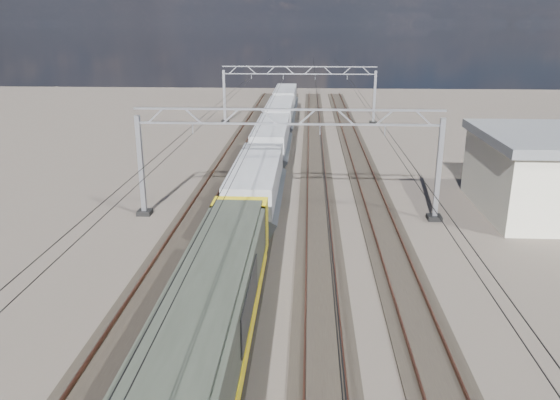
{
  "coord_description": "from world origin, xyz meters",
  "views": [
    {
      "loc": [
        1.29,
        -29.67,
        12.04
      ],
      "look_at": [
        -0.29,
        0.19,
        2.4
      ],
      "focal_mm": 35.0,
      "sensor_mm": 36.0,
      "label": 1
    }
  ],
  "objects_px": {
    "hopper_wagon_third": "(280,115)",
    "hopper_wagon_fourth": "(285,99)",
    "hopper_wagon_mid": "(271,140)",
    "hopper_wagon_lead": "(257,185)",
    "locomotive": "(207,330)",
    "catenary_gantry_far": "(299,92)",
    "catenary_gantry_mid": "(288,159)"
  },
  "relations": [
    {
      "from": "catenary_gantry_mid",
      "to": "locomotive",
      "type": "xyz_separation_m",
      "value": [
        -2.0,
        -17.82,
        -1.58
      ]
    },
    {
      "from": "catenary_gantry_mid",
      "to": "hopper_wagon_fourth",
      "type": "height_order",
      "value": "catenary_gantry_mid"
    },
    {
      "from": "catenary_gantry_mid",
      "to": "catenary_gantry_far",
      "type": "relative_size",
      "value": 1.0
    },
    {
      "from": "catenary_gantry_mid",
      "to": "hopper_wagon_lead",
      "type": "xyz_separation_m",
      "value": [
        -2.0,
        -0.13,
        -1.67
      ]
    },
    {
      "from": "hopper_wagon_lead",
      "to": "hopper_wagon_mid",
      "type": "height_order",
      "value": "same"
    },
    {
      "from": "locomotive",
      "to": "hopper_wagon_mid",
      "type": "xyz_separation_m",
      "value": [
        -0.0,
        31.9,
        -0.09
      ]
    },
    {
      "from": "hopper_wagon_third",
      "to": "hopper_wagon_fourth",
      "type": "xyz_separation_m",
      "value": [
        0.0,
        14.2,
        0.0
      ]
    },
    {
      "from": "catenary_gantry_mid",
      "to": "hopper_wagon_mid",
      "type": "relative_size",
      "value": 1.53
    },
    {
      "from": "hopper_wagon_fourth",
      "to": "hopper_wagon_mid",
      "type": "bearing_deg",
      "value": -90.0
    },
    {
      "from": "hopper_wagon_lead",
      "to": "hopper_wagon_mid",
      "type": "distance_m",
      "value": 14.2
    },
    {
      "from": "locomotive",
      "to": "hopper_wagon_mid",
      "type": "relative_size",
      "value": 1.62
    },
    {
      "from": "hopper_wagon_lead",
      "to": "catenary_gantry_far",
      "type": "bearing_deg",
      "value": 86.83
    },
    {
      "from": "hopper_wagon_lead",
      "to": "hopper_wagon_fourth",
      "type": "distance_m",
      "value": 42.6
    },
    {
      "from": "hopper_wagon_mid",
      "to": "hopper_wagon_fourth",
      "type": "height_order",
      "value": "same"
    },
    {
      "from": "catenary_gantry_mid",
      "to": "hopper_wagon_mid",
      "type": "bearing_deg",
      "value": 98.09
    },
    {
      "from": "hopper_wagon_mid",
      "to": "hopper_wagon_third",
      "type": "height_order",
      "value": "same"
    },
    {
      "from": "catenary_gantry_far",
      "to": "hopper_wagon_mid",
      "type": "distance_m",
      "value": 22.08
    },
    {
      "from": "hopper_wagon_lead",
      "to": "hopper_wagon_mid",
      "type": "xyz_separation_m",
      "value": [
        0.0,
        14.2,
        0.0
      ]
    },
    {
      "from": "catenary_gantry_mid",
      "to": "hopper_wagon_lead",
      "type": "distance_m",
      "value": 2.61
    },
    {
      "from": "hopper_wagon_third",
      "to": "hopper_wagon_fourth",
      "type": "distance_m",
      "value": 14.2
    },
    {
      "from": "catenary_gantry_mid",
      "to": "catenary_gantry_far",
      "type": "height_order",
      "value": "same"
    },
    {
      "from": "locomotive",
      "to": "catenary_gantry_far",
      "type": "bearing_deg",
      "value": 87.87
    },
    {
      "from": "hopper_wagon_lead",
      "to": "hopper_wagon_fourth",
      "type": "bearing_deg",
      "value": 90.0
    },
    {
      "from": "catenary_gantry_mid",
      "to": "hopper_wagon_third",
      "type": "height_order",
      "value": "catenary_gantry_mid"
    },
    {
      "from": "locomotive",
      "to": "hopper_wagon_third",
      "type": "xyz_separation_m",
      "value": [
        -0.0,
        46.1,
        -0.09
      ]
    },
    {
      "from": "hopper_wagon_third",
      "to": "catenary_gantry_far",
      "type": "bearing_deg",
      "value": 75.49
    },
    {
      "from": "catenary_gantry_far",
      "to": "locomotive",
      "type": "relative_size",
      "value": 0.94
    },
    {
      "from": "catenary_gantry_far",
      "to": "locomotive",
      "type": "bearing_deg",
      "value": -92.13
    },
    {
      "from": "catenary_gantry_mid",
      "to": "hopper_wagon_lead",
      "type": "height_order",
      "value": "catenary_gantry_mid"
    },
    {
      "from": "catenary_gantry_mid",
      "to": "hopper_wagon_third",
      "type": "distance_m",
      "value": 28.39
    },
    {
      "from": "locomotive",
      "to": "hopper_wagon_lead",
      "type": "xyz_separation_m",
      "value": [
        -0.0,
        17.7,
        -0.09
      ]
    },
    {
      "from": "hopper_wagon_fourth",
      "to": "hopper_wagon_third",
      "type": "bearing_deg",
      "value": -90.0
    }
  ]
}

